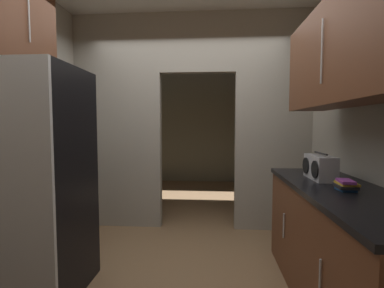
{
  "coord_description": "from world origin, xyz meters",
  "views": [
    {
      "loc": [
        0.3,
        -2.32,
        1.37
      ],
      "look_at": [
        0.07,
        0.71,
        1.17
      ],
      "focal_mm": 25.98,
      "sensor_mm": 36.0,
      "label": 1
    }
  ],
  "objects": [
    {
      "name": "lower_cabinet_run",
      "position": [
        1.24,
        -0.27,
        0.46
      ],
      "size": [
        0.63,
        1.92,
        0.92
      ],
      "color": "brown",
      "rests_on": "ground"
    },
    {
      "name": "refrigerator",
      "position": [
        -1.14,
        -0.21,
        0.92
      ],
      "size": [
        0.75,
        0.76,
        1.83
      ],
      "color": "black",
      "rests_on": "ground"
    },
    {
      "name": "upper_cabinet_fridgeside",
      "position": [
        -1.38,
        -0.11,
        2.34
      ],
      "size": [
        0.36,
        0.83,
        0.95
      ],
      "color": "brown"
    },
    {
      "name": "boombox",
      "position": [
        1.21,
        0.09,
        1.02
      ],
      "size": [
        0.17,
        0.37,
        0.23
      ],
      "color": "#B2B2B7",
      "rests_on": "lower_cabinet_run"
    },
    {
      "name": "kitchen_partition",
      "position": [
        -0.03,
        1.36,
        1.53
      ],
      "size": [
        3.12,
        0.12,
        2.83
      ],
      "color": "#9E998C",
      "rests_on": "ground"
    },
    {
      "name": "ground",
      "position": [
        0.0,
        0.0,
        0.0
      ],
      "size": [
        20.0,
        20.0,
        0.0
      ],
      "primitive_type": "plane",
      "color": "brown"
    },
    {
      "name": "upper_cabinet_counterside",
      "position": [
        1.24,
        -0.27,
        1.89
      ],
      "size": [
        0.36,
        1.73,
        0.75
      ],
      "color": "brown"
    },
    {
      "name": "book_stack",
      "position": [
        1.23,
        -0.33,
        0.96
      ],
      "size": [
        0.13,
        0.17,
        0.08
      ],
      "color": "#2D609E",
      "rests_on": "lower_cabinet_run"
    },
    {
      "name": "adjoining_room_shell",
      "position": [
        0.0,
        3.46,
        1.42
      ],
      "size": [
        3.12,
        3.19,
        2.83
      ],
      "color": "gray",
      "rests_on": "ground"
    }
  ]
}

